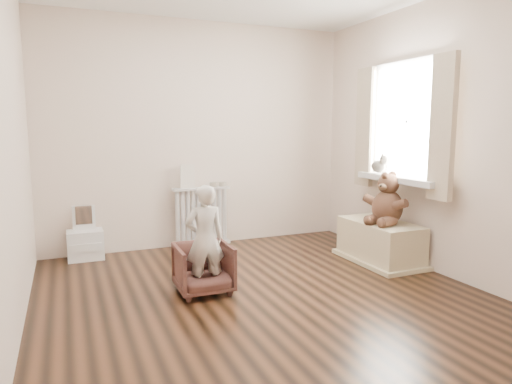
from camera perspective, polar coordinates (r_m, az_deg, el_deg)
name	(u,v)px	position (r m, az deg, el deg)	size (l,w,h in m)	color
floor	(260,293)	(3.96, 0.53, -12.53)	(3.60, 3.60, 0.01)	black
back_wall	(199,135)	(5.40, -7.08, 7.04)	(3.60, 0.02, 2.60)	silver
front_wall	(420,149)	(2.17, 19.79, 5.12)	(3.60, 0.02, 2.60)	silver
left_wall	(9,142)	(3.42, -28.50, 5.54)	(0.02, 3.60, 2.60)	silver
right_wall	(433,137)	(4.72, 21.20, 6.41)	(0.02, 3.60, 2.60)	silver
window	(408,122)	(4.91, 18.51, 8.34)	(0.03, 0.90, 1.10)	white
window_sill	(399,179)	(4.88, 17.41, 1.56)	(0.22, 1.10, 0.06)	silver
curtain_left	(443,128)	(4.42, 22.29, 7.44)	(0.06, 0.26, 1.30)	beige
curtain_right	(365,128)	(5.29, 13.47, 7.83)	(0.06, 0.26, 1.30)	beige
radiator	(201,214)	(5.38, -6.83, -2.72)	(0.67, 0.13, 0.70)	silver
paper_doll	(188,176)	(5.27, -8.55, 1.97)	(0.17, 0.01, 0.28)	beige
tin_a	(213,184)	(5.37, -5.36, 0.94)	(0.09, 0.09, 0.05)	#A59E8C
tin_b	(223,184)	(5.40, -4.18, 0.98)	(0.09, 0.09, 0.05)	#A59E8C
toy_vanity	(85,234)	(5.18, -20.61, -4.92)	(0.36, 0.26, 0.57)	silver
armchair	(204,268)	(3.94, -6.57, -9.45)	(0.45, 0.46, 0.42)	#512D25
child	(205,239)	(3.82, -6.42, -5.88)	(0.33, 0.22, 0.91)	beige
toy_bench	(380,243)	(4.96, 15.23, -6.14)	(0.48, 0.90, 0.42)	beige
teddy_bear	(388,200)	(4.79, 16.14, -0.92)	(0.43, 0.33, 0.52)	#3C2418
plush_cat	(379,164)	(5.10, 15.16, 3.38)	(0.15, 0.25, 0.21)	#6B655B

